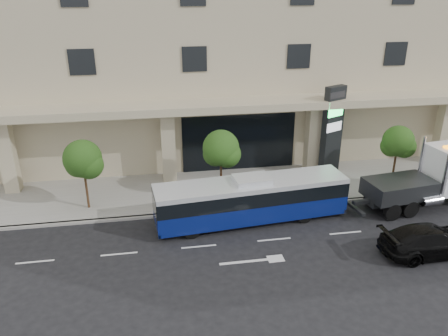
{
  "coord_description": "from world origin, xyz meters",
  "views": [
    {
      "loc": [
        -5.93,
        -20.53,
        12.41
      ],
      "look_at": [
        -2.09,
        2.0,
        2.8
      ],
      "focal_mm": 35.0,
      "sensor_mm": 36.0,
      "label": 1
    }
  ],
  "objects_px": {
    "city_bus": "(251,199)",
    "black_sedan": "(431,240)",
    "signage_pylon": "(332,131)",
    "tow_truck": "(433,179)"
  },
  "relations": [
    {
      "from": "tow_truck",
      "to": "black_sedan",
      "type": "xyz_separation_m",
      "value": [
        -3.11,
        -4.83,
        -0.93
      ]
    },
    {
      "from": "black_sedan",
      "to": "signage_pylon",
      "type": "height_order",
      "value": "signage_pylon"
    },
    {
      "from": "city_bus",
      "to": "tow_truck",
      "type": "relative_size",
      "value": 1.21
    },
    {
      "from": "signage_pylon",
      "to": "city_bus",
      "type": "bearing_deg",
      "value": -166.78
    },
    {
      "from": "city_bus",
      "to": "black_sedan",
      "type": "distance_m",
      "value": 9.35
    },
    {
      "from": "city_bus",
      "to": "signage_pylon",
      "type": "xyz_separation_m",
      "value": [
        6.78,
        5.33,
        1.91
      ]
    },
    {
      "from": "city_bus",
      "to": "black_sedan",
      "type": "xyz_separation_m",
      "value": [
        8.07,
        -4.69,
        -0.64
      ]
    },
    {
      "from": "signage_pylon",
      "to": "tow_truck",
      "type": "bearing_deg",
      "value": -74.6
    },
    {
      "from": "signage_pylon",
      "to": "black_sedan",
      "type": "bearing_deg",
      "value": -107.6
    },
    {
      "from": "city_bus",
      "to": "black_sedan",
      "type": "relative_size",
      "value": 2.12
    }
  ]
}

